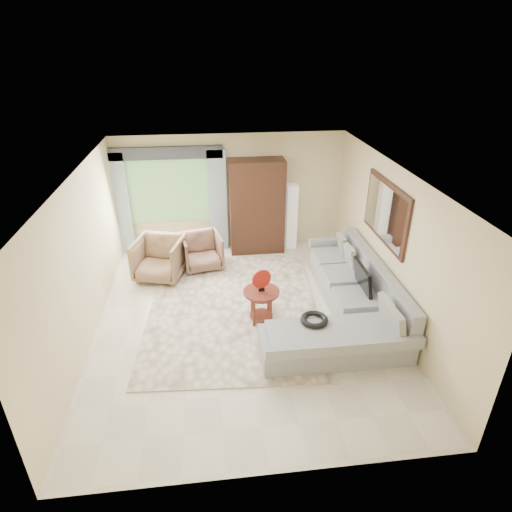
{
  "coord_description": "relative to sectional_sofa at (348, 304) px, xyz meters",
  "views": [
    {
      "loc": [
        -0.52,
        -6.12,
        4.4
      ],
      "look_at": [
        0.25,
        0.35,
        1.05
      ],
      "focal_mm": 30.0,
      "sensor_mm": 36.0,
      "label": 1
    }
  ],
  "objects": [
    {
      "name": "curtain_right",
      "position": [
        -2.08,
        3.06,
        0.87
      ],
      "size": [
        0.4,
        0.08,
        2.3
      ],
      "primitive_type": "cube",
      "color": "#9EB7CC",
      "rests_on": "ground"
    },
    {
      "name": "area_rug",
      "position": [
        -1.95,
        0.54,
        -0.27
      ],
      "size": [
        3.25,
        4.18,
        0.02
      ],
      "primitive_type": "cube",
      "rotation": [
        0.0,
        0.0,
        -0.06
      ],
      "color": "#F8E2C4",
      "rests_on": "ground"
    },
    {
      "name": "valance",
      "position": [
        -3.13,
        3.08,
        1.97
      ],
      "size": [
        2.4,
        0.12,
        0.26
      ],
      "primitive_type": "cube",
      "color": "#1E232D",
      "rests_on": "wall_back"
    },
    {
      "name": "potted_plant",
      "position": [
        -3.67,
        2.59,
        0.0
      ],
      "size": [
        0.55,
        0.49,
        0.57
      ],
      "primitive_type": "imported",
      "rotation": [
        0.0,
        0.0,
        0.09
      ],
      "color": "#999999",
      "rests_on": "ground"
    },
    {
      "name": "coffee_table",
      "position": [
        -1.49,
        0.09,
        0.04
      ],
      "size": [
        0.61,
        0.61,
        0.61
      ],
      "rotation": [
        0.0,
        0.0,
        0.01
      ],
      "color": "#522015",
      "rests_on": "ground"
    },
    {
      "name": "red_disc",
      "position": [
        -1.49,
        0.09,
        0.56
      ],
      "size": [
        0.33,
        0.13,
        0.34
      ],
      "primitive_type": "cylinder",
      "rotation": [
        1.57,
        0.0,
        0.32
      ],
      "color": "#A21C10",
      "rests_on": "coffee_table"
    },
    {
      "name": "sectional_sofa",
      "position": [
        0.0,
        0.0,
        0.0
      ],
      "size": [
        2.3,
        3.46,
        0.9
      ],
      "color": "#979A9F",
      "rests_on": "ground"
    },
    {
      "name": "ground",
      "position": [
        -1.78,
        0.18,
        -0.28
      ],
      "size": [
        6.0,
        6.0,
        0.0
      ],
      "primitive_type": "plane",
      "color": "silver",
      "rests_on": "ground"
    },
    {
      "name": "floor_lamp",
      "position": [
        -0.43,
        2.96,
        0.47
      ],
      "size": [
        0.24,
        0.24,
        1.5
      ],
      "primitive_type": "cube",
      "color": "silver",
      "rests_on": "ground"
    },
    {
      "name": "wall_mirror",
      "position": [
        0.68,
        0.53,
        1.47
      ],
      "size": [
        0.05,
        1.7,
        1.05
      ],
      "color": "black",
      "rests_on": "wall_right"
    },
    {
      "name": "armchair_left",
      "position": [
        -3.34,
        1.85,
        0.14
      ],
      "size": [
        1.12,
        1.13,
        0.85
      ],
      "primitive_type": "imported",
      "rotation": [
        0.0,
        0.0,
        -0.27
      ],
      "color": "olive",
      "rests_on": "ground"
    },
    {
      "name": "garden_hose",
      "position": [
        -0.78,
        -0.72,
        0.26
      ],
      "size": [
        0.43,
        0.43,
        0.09
      ],
      "primitive_type": "torus",
      "color": "black",
      "rests_on": "sectional_sofa"
    },
    {
      "name": "window",
      "position": [
        -3.13,
        3.15,
        1.12
      ],
      "size": [
        1.8,
        0.04,
        1.4
      ],
      "primitive_type": "cube",
      "color": "#669E59",
      "rests_on": "wall_back"
    },
    {
      "name": "tv_screen",
      "position": [
        0.27,
        0.15,
        0.44
      ],
      "size": [
        0.14,
        0.74,
        0.48
      ],
      "primitive_type": "cube",
      "rotation": [
        0.0,
        -0.17,
        0.0
      ],
      "color": "black",
      "rests_on": "sectional_sofa"
    },
    {
      "name": "curtain_left",
      "position": [
        -4.18,
        3.06,
        0.87
      ],
      "size": [
        0.4,
        0.08,
        2.3
      ],
      "primitive_type": "cube",
      "color": "#9EB7CC",
      "rests_on": "ground"
    },
    {
      "name": "armoire",
      "position": [
        -1.23,
        2.9,
        0.77
      ],
      "size": [
        1.2,
        0.55,
        2.1
      ],
      "primitive_type": "cube",
      "color": "#311B10",
      "rests_on": "ground"
    },
    {
      "name": "armchair_right",
      "position": [
        -2.49,
        2.18,
        0.09
      ],
      "size": [
        0.94,
        0.96,
        0.75
      ],
      "primitive_type": "imported",
      "rotation": [
        0.0,
        0.0,
        0.19
      ],
      "color": "brown",
      "rests_on": "ground"
    }
  ]
}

